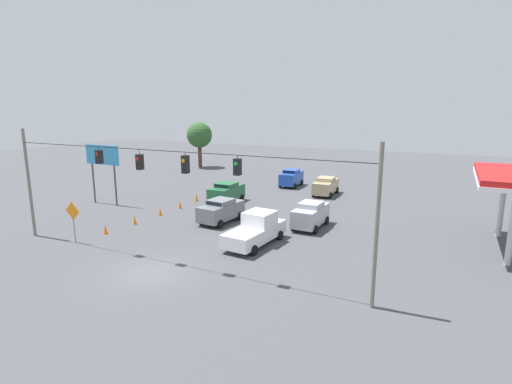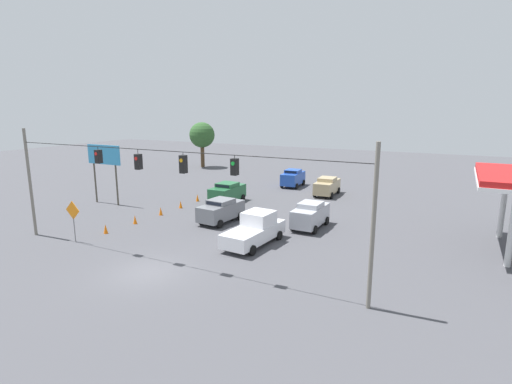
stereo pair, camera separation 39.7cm
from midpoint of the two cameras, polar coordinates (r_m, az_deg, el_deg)
The scene contains 17 objects.
ground_plane at distance 23.37m, azimuth -15.40°, elevation -11.05°, with size 140.00×140.00×0.00m, color #47474C.
overhead_signal_span at distance 23.05m, azimuth -13.59°, elevation 1.09°, with size 23.73×0.38×7.59m.
pickup_truck_white_crossing_near at distance 26.71m, azimuth -0.43°, elevation -5.43°, with size 2.52×5.46×2.12m.
sedan_grey_withflow_mid at distance 31.80m, azimuth -5.37°, elevation -2.61°, with size 2.33×4.30×1.87m.
sedan_blue_withflow_deep at distance 46.15m, azimuth 4.82°, elevation 2.06°, with size 2.10×3.93×1.97m.
sedan_green_withflow_far at distance 38.23m, azimuth -4.53°, elevation -0.05°, with size 2.12×4.08×1.93m.
sedan_silver_oncoming_far at distance 30.53m, azimuth 7.44°, elevation -3.19°, with size 2.00×4.16×1.97m.
sedan_tan_oncoming_deep at distance 42.07m, azimuth 9.66°, elevation 0.89°, with size 2.07×4.42×1.87m.
traffic_cone_nearest at distance 30.95m, azimuth -21.06°, elevation -5.01°, with size 0.31×0.31×0.70m, color orange.
traffic_cone_second at distance 32.73m, azimuth -17.28°, elevation -3.83°, with size 0.31×0.31×0.70m, color orange.
traffic_cone_third at distance 34.76m, azimuth -13.85°, elevation -2.72°, with size 0.31×0.31×0.70m, color orange.
traffic_cone_fourth at distance 36.79m, azimuth -11.13°, elevation -1.78°, with size 0.31×0.31×0.70m, color orange.
traffic_cone_fifth at distance 39.18m, azimuth -8.80°, elevation -0.84°, with size 0.31×0.31×0.70m, color orange.
traffic_cone_farthest at distance 41.09m, azimuth -6.72°, elevation -0.18°, with size 0.31×0.31×0.70m, color orange.
roadside_billboard at distance 39.72m, azimuth -21.34°, elevation 4.23°, with size 3.98×0.16×5.57m.
work_zone_sign at distance 29.47m, azimuth -25.05°, elevation -2.87°, with size 1.27×0.06×2.84m.
tree_horizon_left at distance 61.07m, azimuth -8.28°, elevation 8.01°, with size 3.79×3.79×6.78m.
Camera 1 is at (-14.44, 15.95, 9.00)m, focal length 28.00 mm.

